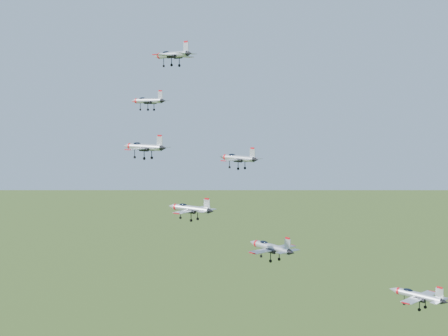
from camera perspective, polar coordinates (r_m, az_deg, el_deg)
The scene contains 7 objects.
jet_lead at distance 152.59m, azimuth -4.80°, elevation 10.29°, with size 13.80×11.57×3.70m.
jet_left_high at distance 144.69m, azimuth -7.00°, elevation 6.13°, with size 11.08×9.16×2.96m.
jet_right_high at distance 119.12m, azimuth -7.35°, elevation 1.94°, with size 11.34×9.37×3.03m.
jet_left_low at distance 142.12m, azimuth 1.27°, elevation 0.92°, with size 12.37×10.42×3.33m.
jet_right_low at distance 120.50m, azimuth -3.13°, elevation -3.71°, with size 11.25×9.27×3.01m.
jet_trail at distance 129.93m, azimuth 4.29°, elevation -7.21°, with size 13.23×11.29×3.62m.
jet_extra at distance 128.11m, azimuth 17.23°, elevation -11.04°, with size 12.49×10.54×3.36m.
Camera 1 is at (82.08, -109.66, 136.42)m, focal length 50.00 mm.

